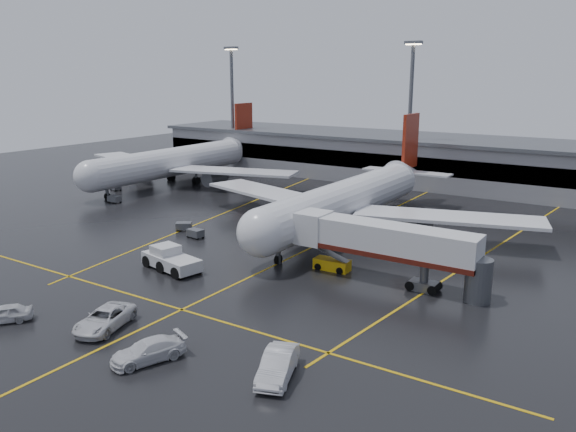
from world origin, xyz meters
The scene contains 22 objects.
ground centered at (0.00, 0.00, 0.00)m, with size 220.00×220.00×0.00m, color black.
apron_line_centre centered at (0.00, 0.00, 0.01)m, with size 0.25×90.00×0.02m, color gold.
apron_line_stop centered at (0.00, -22.00, 0.01)m, with size 60.00×0.25×0.02m, color gold.
apron_line_left centered at (-20.00, 10.00, 0.01)m, with size 0.25×70.00×0.02m, color gold.
apron_line_right centered at (18.00, 10.00, 0.01)m, with size 0.25×70.00×0.02m, color gold.
terminal centered at (0.00, 47.93, 4.32)m, with size 122.00×19.00×8.60m.
light_mast_left centered at (-45.00, 42.00, 14.47)m, with size 3.00×1.20×25.45m.
light_mast_mid centered at (-5.00, 42.00, 14.47)m, with size 3.00×1.20×25.45m.
main_airliner centered at (0.00, 9.70, 4.21)m, with size 48.80×45.60×14.10m.
second_airliner centered at (-42.00, 21.70, 4.21)m, with size 48.80×45.60×14.10m.
jet_bridge centered at (11.87, -6.00, 3.93)m, with size 19.90×3.40×6.05m.
pushback_tractor centered at (-8.42, -14.72, 1.02)m, with size 7.58×4.32×2.55m.
belt_loader centered at (5.85, -5.56, 0.59)m, with size 3.85×1.93×2.39m.
service_van_a centered at (-2.51, -28.17, 0.83)m, with size 2.77×6.01×1.67m, color silver.
service_van_b centered at (4.42, -30.07, 0.78)m, with size 2.20×5.41×1.57m, color silver.
service_van_c centered at (13.46, -26.90, 0.91)m, with size 1.93×5.54×1.83m, color silver.
service_van_d centered at (-10.47, -31.88, 0.74)m, with size 1.75×4.35×1.48m, color silver.
baggage_cart_a centered at (-14.32, -4.34, 0.63)m, with size 2.14×1.53×1.12m.
baggage_cart_b centered at (-17.88, -2.63, 0.63)m, with size 2.38×2.22×1.12m.
baggage_cart_c centered at (-10.62, 5.37, 0.63)m, with size 2.31×1.86×1.12m.
baggage_cart_d centered at (-46.55, 10.61, 0.63)m, with size 2.25×1.74×1.12m.
baggage_cart_e centered at (-38.92, 3.84, 0.63)m, with size 2.01×1.31×1.12m.
Camera 1 is at (33.31, -55.99, 20.01)m, focal length 35.90 mm.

